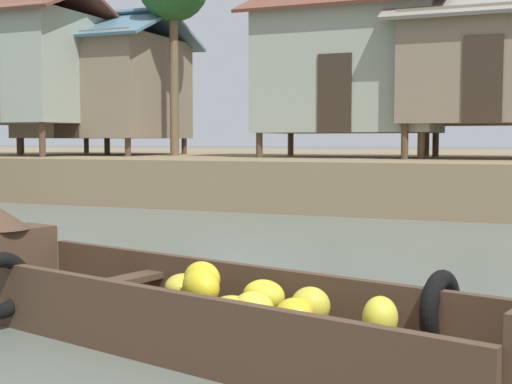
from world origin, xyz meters
The scene contains 7 objects.
ground_plane centered at (0.00, 10.00, 0.00)m, with size 300.00×300.00×0.00m, color #596056.
riverbank_strip centered at (0.00, 22.41, 0.52)m, with size 160.00×20.00×1.04m, color #7F6B4C.
banana_boat centered at (-0.62, 3.91, 0.28)m, with size 5.45×2.21×0.85m.
stilt_house_left centered at (-11.57, 15.15, 3.43)m, with size 4.18×3.72×4.50m.
stilt_house_mid_left centered at (-10.27, 16.81, 3.00)m, with size 4.65×4.01×4.08m.
stilt_house_mid_right centered at (-2.91, 16.57, 3.21)m, with size 4.99×3.21×4.21m.
stilt_house_right centered at (0.36, 16.66, 3.13)m, with size 4.36×4.01×4.11m.
Camera 1 is at (1.54, -0.49, 1.46)m, focal length 49.22 mm.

